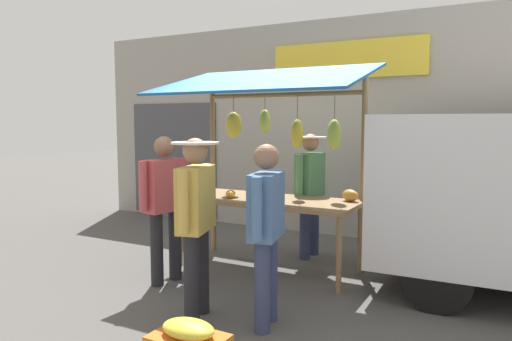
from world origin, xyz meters
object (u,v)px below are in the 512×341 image
vendor_with_sunhat (310,185)px  shopper_with_shopping_bag (196,213)px  shopper_in_grey_tee (165,199)px  shopper_in_striped_shirt (266,223)px  market_stall (270,143)px

vendor_with_sunhat → shopper_with_shopping_bag: 2.38m
shopper_in_grey_tee → shopper_in_striped_shirt: size_ratio=1.02×
vendor_with_sunhat → shopper_with_shopping_bag: (0.14, 2.38, 0.01)m
vendor_with_sunhat → shopper_in_striped_shirt: size_ratio=1.02×
market_stall → shopper_in_grey_tee: bearing=51.6°
shopper_in_striped_shirt → shopper_with_shopping_bag: bearing=90.9°
shopper_in_grey_tee → shopper_with_shopping_bag: bearing=-117.8°
shopper_with_shopping_bag → vendor_with_sunhat: bearing=-19.3°
market_stall → vendor_with_sunhat: 0.94m
shopper_in_grey_tee → vendor_with_sunhat: bearing=-22.3°
shopper_with_shopping_bag → shopper_in_striped_shirt: bearing=-92.5°
shopper_in_striped_shirt → vendor_with_sunhat: bearing=0.0°
market_stall → shopper_with_shopping_bag: 1.76m
shopper_in_grey_tee → shopper_in_striped_shirt: bearing=-99.6°
shopper_with_shopping_bag → shopper_in_grey_tee: size_ratio=1.01×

